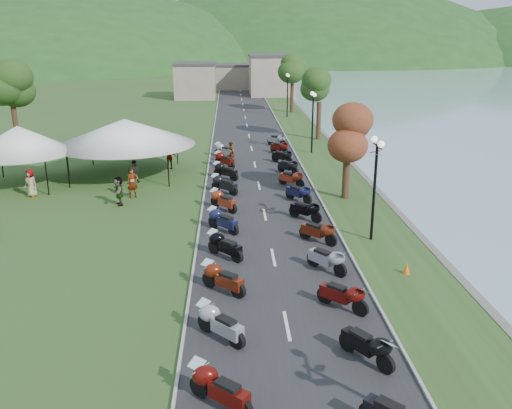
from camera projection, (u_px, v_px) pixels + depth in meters
name	position (u px, v px, depth m)	size (l,w,h in m)	color
road	(252.00, 148.00, 47.42)	(7.00, 120.00, 0.02)	#29292C
hills_backdrop	(234.00, 59.00, 199.59)	(360.00, 120.00, 76.00)	#285621
far_building	(228.00, 78.00, 89.36)	(18.00, 16.00, 5.00)	gray
moto_row_left	(223.00, 247.00, 24.40)	(2.60, 43.44, 1.10)	#331411
moto_row_right	(306.00, 210.00, 29.36)	(2.60, 42.26, 1.10)	#331411
vendor_tent_main	(126.00, 147.00, 38.20)	(6.49, 6.49, 4.00)	white
vendor_tent_side	(21.00, 156.00, 35.47)	(4.55, 4.55, 4.00)	white
tree_lakeside	(348.00, 147.00, 32.36)	(2.30, 2.30, 6.40)	#2C4F1A
pedestrian_a	(133.00, 197.00, 33.50)	(0.68, 0.50, 1.88)	slate
pedestrian_b	(135.00, 182.00, 36.84)	(0.75, 0.41, 1.54)	slate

